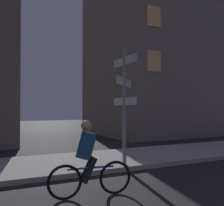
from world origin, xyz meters
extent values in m
cube|color=#9E9991|center=(0.00, 7.41, 0.07)|extent=(40.00, 3.18, 0.14)
cylinder|color=gray|center=(1.08, 6.14, 1.91)|extent=(0.12, 0.12, 3.53)
cube|color=white|center=(1.08, 6.14, 3.32)|extent=(0.03, 1.39, 0.24)
cube|color=white|center=(1.08, 6.14, 2.68)|extent=(1.12, 1.12, 0.24)
cube|color=white|center=(1.08, 6.14, 2.08)|extent=(0.03, 1.38, 0.24)
torus|color=black|center=(-0.24, 4.18, 0.36)|extent=(0.72, 0.14, 0.72)
torus|color=black|center=(-1.33, 4.30, 0.36)|extent=(0.72, 0.14, 0.72)
cylinder|color=#1959A5|center=(-0.79, 4.24, 0.61)|extent=(1.00, 0.15, 0.04)
cylinder|color=navy|center=(-0.89, 4.25, 1.08)|extent=(0.48, 0.37, 0.61)
sphere|color=tan|center=(-0.89, 4.25, 1.50)|extent=(0.22, 0.22, 0.22)
cylinder|color=black|center=(-0.83, 4.33, 0.58)|extent=(0.35, 0.16, 0.55)
cylinder|color=black|center=(-0.85, 4.15, 0.58)|extent=(0.35, 0.16, 0.55)
cube|color=slate|center=(8.93, 15.21, 7.92)|extent=(9.02, 7.68, 15.84)
cube|color=#F2C672|center=(5.92, 11.34, 4.57)|extent=(0.90, 0.06, 1.20)
cube|color=#F2C672|center=(5.92, 11.34, 7.14)|extent=(0.90, 0.06, 1.20)
camera|label=1|loc=(-2.86, -0.93, 1.86)|focal=42.16mm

